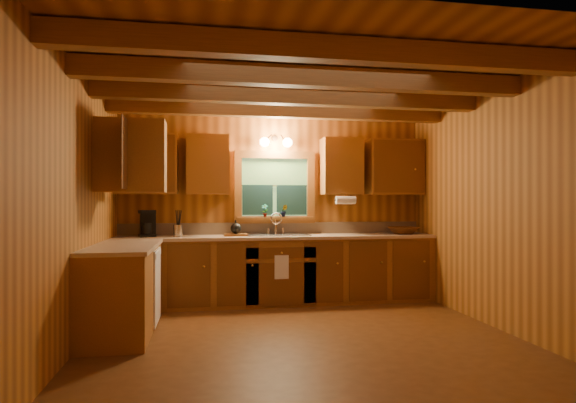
# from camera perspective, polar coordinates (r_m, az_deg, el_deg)

# --- Properties ---
(room) EXTENTS (4.20, 4.20, 4.20)m
(room) POSITION_cam_1_polar(r_m,az_deg,el_deg) (4.76, 1.66, -0.58)
(room) COLOR #5A3415
(room) RESTS_ON ground
(ceiling_beams) EXTENTS (4.20, 2.54, 0.18)m
(ceiling_beams) POSITION_cam_1_polar(r_m,az_deg,el_deg) (4.90, 1.66, 13.49)
(ceiling_beams) COLOR brown
(ceiling_beams) RESTS_ON room
(base_cabinets) EXTENTS (4.20, 2.22, 0.86)m
(base_cabinets) POSITION_cam_1_polar(r_m,az_deg,el_deg) (6.03, -5.49, -8.78)
(base_cabinets) COLOR brown
(base_cabinets) RESTS_ON ground
(countertop) EXTENTS (4.20, 2.24, 0.04)m
(countertop) POSITION_cam_1_polar(r_m,az_deg,el_deg) (5.99, -5.36, -4.51)
(countertop) COLOR tan
(countertop) RESTS_ON base_cabinets
(backsplash) EXTENTS (4.20, 0.02, 0.16)m
(backsplash) POSITION_cam_1_polar(r_m,az_deg,el_deg) (6.62, -1.62, -3.22)
(backsplash) COLOR tan
(backsplash) RESTS_ON room
(dishwasher_panel) EXTENTS (0.02, 0.60, 0.80)m
(dishwasher_panel) POSITION_cam_1_polar(r_m,az_deg,el_deg) (5.44, -15.43, -9.73)
(dishwasher_panel) COLOR white
(dishwasher_panel) RESTS_ON base_cabinets
(upper_cabinets) EXTENTS (4.19, 1.77, 0.78)m
(upper_cabinets) POSITION_cam_1_polar(r_m,az_deg,el_deg) (6.12, -6.25, 4.59)
(upper_cabinets) COLOR brown
(upper_cabinets) RESTS_ON room
(window) EXTENTS (1.12, 0.08, 1.00)m
(window) POSITION_cam_1_polar(r_m,az_deg,el_deg) (6.60, -1.60, 1.53)
(window) COLOR brown
(window) RESTS_ON room
(window_sill) EXTENTS (1.06, 0.14, 0.04)m
(window_sill) POSITION_cam_1_polar(r_m,az_deg,el_deg) (6.55, -1.54, -2.03)
(window_sill) COLOR brown
(window_sill) RESTS_ON room
(wall_sconce) EXTENTS (0.45, 0.21, 0.17)m
(wall_sconce) POSITION_cam_1_polar(r_m,az_deg,el_deg) (6.53, -1.45, 7.15)
(wall_sconce) COLOR black
(wall_sconce) RESTS_ON room
(paper_towel_roll) EXTENTS (0.27, 0.11, 0.11)m
(paper_towel_roll) POSITION_cam_1_polar(r_m,az_deg,el_deg) (6.47, 6.93, 0.16)
(paper_towel_roll) COLOR white
(paper_towel_roll) RESTS_ON upper_cabinets
(dish_towel) EXTENTS (0.18, 0.01, 0.30)m
(dish_towel) POSITION_cam_1_polar(r_m,az_deg,el_deg) (6.06, -0.77, -7.88)
(dish_towel) COLOR white
(dish_towel) RESTS_ON base_cabinets
(sink) EXTENTS (0.82, 0.48, 0.43)m
(sink) POSITION_cam_1_polar(r_m,az_deg,el_deg) (6.35, -1.25, -4.47)
(sink) COLOR silver
(sink) RESTS_ON countertop
(coffee_maker) EXTENTS (0.19, 0.25, 0.34)m
(coffee_maker) POSITION_cam_1_polar(r_m,az_deg,el_deg) (6.37, -16.52, -2.55)
(coffee_maker) COLOR black
(coffee_maker) RESTS_ON countertop
(utensil_crock) EXTENTS (0.12, 0.12, 0.34)m
(utensil_crock) POSITION_cam_1_polar(r_m,az_deg,el_deg) (6.31, -13.07, -3.34)
(utensil_crock) COLOR silver
(utensil_crock) RESTS_ON countertop
(cutting_board) EXTENTS (0.31, 0.22, 0.03)m
(cutting_board) POSITION_cam_1_polar(r_m,az_deg,el_deg) (6.28, -6.29, -4.00)
(cutting_board) COLOR #5F3514
(cutting_board) RESTS_ON countertop
(teakettle) EXTENTS (0.14, 0.14, 0.18)m
(teakettle) POSITION_cam_1_polar(r_m,az_deg,el_deg) (6.28, -6.29, -3.22)
(teakettle) COLOR black
(teakettle) RESTS_ON cutting_board
(wicker_basket) EXTENTS (0.44, 0.44, 0.10)m
(wicker_basket) POSITION_cam_1_polar(r_m,az_deg,el_deg) (6.78, 13.66, -3.40)
(wicker_basket) COLOR #48230C
(wicker_basket) RESTS_ON countertop
(potted_plant_left) EXTENTS (0.11, 0.08, 0.18)m
(potted_plant_left) POSITION_cam_1_polar(r_m,az_deg,el_deg) (6.51, -2.80, -1.08)
(potted_plant_left) COLOR #5F3514
(potted_plant_left) RESTS_ON window_sill
(potted_plant_right) EXTENTS (0.10, 0.09, 0.17)m
(potted_plant_right) POSITION_cam_1_polar(r_m,az_deg,el_deg) (6.53, -0.49, -1.13)
(potted_plant_right) COLOR #5F3514
(potted_plant_right) RESTS_ON window_sill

